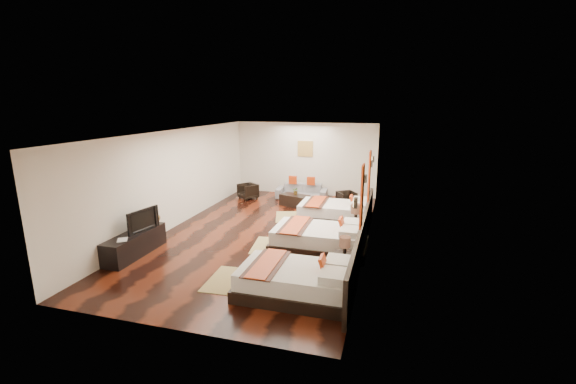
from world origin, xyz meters
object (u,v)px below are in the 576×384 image
(nightstand_b, at_px, (355,228))
(tv, at_px, (141,220))
(sofa, at_px, (302,192))
(armchair_left, at_px, (248,191))
(armchair_right, at_px, (346,199))
(figurine, at_px, (154,216))
(table_plant, at_px, (296,191))
(bed_mid, at_px, (321,238))
(coffee_table, at_px, (295,200))
(bed_far, at_px, (336,212))
(tv_console, at_px, (135,244))
(nightstand_a, at_px, (344,262))
(book, at_px, (117,241))
(bed_near, at_px, (297,281))

(nightstand_b, height_order, tv, tv)
(tv, distance_m, sofa, 6.58)
(armchair_left, height_order, armchair_right, armchair_left)
(nightstand_b, height_order, sofa, nightstand_b)
(figurine, bearing_deg, table_plant, 60.13)
(bed_mid, distance_m, figurine, 4.28)
(nightstand_b, xyz_separation_m, coffee_table, (-2.38, 2.81, -0.14))
(nightstand_b, relative_size, coffee_table, 0.98)
(bed_far, bearing_deg, armchair_right, 85.84)
(tv_console, height_order, armchair_right, tv_console)
(nightstand_b, distance_m, sofa, 4.54)
(nightstand_a, bearing_deg, bed_mid, 120.18)
(nightstand_b, distance_m, figurine, 5.22)
(nightstand_b, relative_size, tv, 1.05)
(bed_mid, height_order, coffee_table, bed_mid)
(book, bearing_deg, coffee_table, 66.16)
(tv, bearing_deg, sofa, -12.38)
(bed_mid, relative_size, nightstand_a, 2.64)
(bed_near, xyz_separation_m, nightstand_b, (0.75, 3.23, 0.06))
(book, distance_m, coffee_table, 6.34)
(sofa, bearing_deg, nightstand_b, -61.73)
(book, bearing_deg, tv, 86.34)
(coffee_table, bearing_deg, tv_console, -116.10)
(sofa, bearing_deg, tv, -115.94)
(figurine, bearing_deg, bed_far, 36.86)
(sofa, bearing_deg, tv_console, -115.63)
(bed_near, xyz_separation_m, tv, (-4.15, 1.03, 0.53))
(figurine, relative_size, coffee_table, 0.34)
(bed_near, distance_m, tv_console, 4.28)
(tv, xyz_separation_m, figurine, (-0.05, 0.58, -0.10))
(nightstand_b, relative_size, table_plant, 3.83)
(tv_console, distance_m, figurine, 0.91)
(table_plant, bearing_deg, tv, -116.54)
(armchair_right, bearing_deg, armchair_left, 143.90)
(bed_far, distance_m, armchair_right, 1.70)
(tv_console, relative_size, table_plant, 7.04)
(tv_console, xyz_separation_m, armchair_right, (4.32, 5.63, -0.01))
(tv, relative_size, table_plant, 3.64)
(figurine, relative_size, table_plant, 1.33)
(tv, relative_size, armchair_right, 1.58)
(bed_far, bearing_deg, tv, -138.09)
(tv, relative_size, figurine, 2.74)
(nightstand_b, height_order, book, nightstand_b)
(nightstand_a, relative_size, table_plant, 3.41)
(nightstand_a, bearing_deg, figurine, 173.29)
(bed_far, xyz_separation_m, armchair_left, (-3.60, 1.80, -0.00))
(bed_near, xyz_separation_m, bed_far, (0.00, 4.75, 0.00))
(table_plant, bearing_deg, nightstand_a, -65.07)
(armchair_left, bearing_deg, bed_near, -24.61)
(nightstand_b, distance_m, tv, 5.39)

